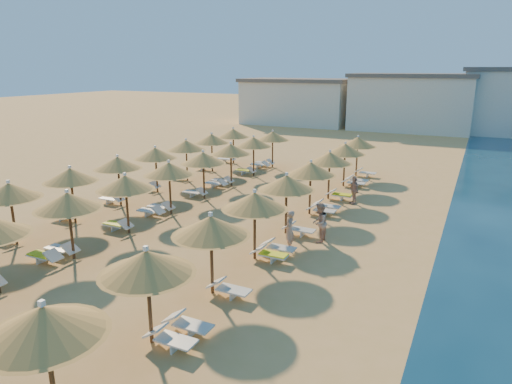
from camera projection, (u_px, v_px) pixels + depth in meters
The scene contains 9 objects.
ground at pixel (216, 236), 22.53m from camera, with size 220.00×220.00×0.00m, color tan.
hotel_blocks at pixel (414, 102), 59.80m from camera, with size 45.20×10.06×8.10m.
parasol_row_east at pixel (272, 192), 20.74m from camera, with size 2.86×34.43×3.12m.
parasol_row_west at pixel (149, 176), 23.75m from camera, with size 2.86×34.43×3.12m.
parasol_row_inland at pixel (138, 159), 28.36m from camera, with size 2.86×27.42×3.12m.
loungers at pixel (185, 218), 24.07m from camera, with size 13.78×32.19×0.66m.
beachgoer_c at pixel (354, 190), 27.64m from camera, with size 1.02×0.42×1.73m, color tan.
beachgoer_a at pixel (289, 230), 20.62m from camera, with size 0.68×0.44×1.86m, color tan.
beachgoer_b at pixel (319, 223), 21.56m from camera, with size 0.93×0.72×1.91m, color tan.
Camera 1 is at (11.11, -18.11, 8.05)m, focal length 32.00 mm.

